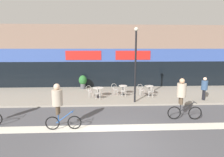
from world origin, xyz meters
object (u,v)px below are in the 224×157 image
object	(u,v)px
cafe_chair_0_near	(98,92)
cyclist_0	(182,96)
bistro_table_1	(123,88)
cyclist_1	(58,102)
bistro_table_2	(149,89)
cafe_chair_1_near	(124,90)
bistro_table_0	(98,90)
cafe_chair_0_side	(90,91)
cafe_chair_1_side	(115,88)
cafe_chair_2_side	(141,89)
planter_pot	(83,81)
lamp_post	(136,60)
cafe_chair_2_near	(151,91)
pedestrian_near_end	(204,87)

from	to	relation	value
cafe_chair_0_near	cyclist_0	size ratio (longest dim) A/B	0.41
bistro_table_1	cyclist_1	xyz separation A→B (m)	(-3.55, -5.70, 0.67)
bistro_table_2	cafe_chair_1_near	xyz separation A→B (m)	(-2.00, -0.33, -0.02)
bistro_table_0	cafe_chair_0_side	world-z (taller)	cafe_chair_0_side
bistro_table_0	cafe_chair_1_side	size ratio (longest dim) A/B	0.88
bistro_table_0	bistro_table_2	xyz separation A→B (m)	(3.94, 0.36, 0.02)
cafe_chair_0_near	cafe_chair_2_side	distance (m)	3.46
cafe_chair_1_near	cafe_chair_2_side	bearing A→B (deg)	-83.33
cafe_chair_2_side	planter_pot	bearing A→B (deg)	146.68
cafe_chair_1_near	cafe_chair_1_side	size ratio (longest dim) A/B	1.00
cafe_chair_0_side	lamp_post	world-z (taller)	lamp_post
bistro_table_2	cyclist_1	xyz separation A→B (m)	(-5.56, -5.41, 0.65)
bistro_table_2	cafe_chair_0_side	world-z (taller)	cafe_chair_0_side
bistro_table_2	cafe_chair_1_near	size ratio (longest dim) A/B	0.84
cafe_chair_0_side	lamp_post	xyz separation A→B (m)	(3.15, -1.32, 2.36)
cafe_chair_1_near	planter_pot	world-z (taller)	planter_pot
bistro_table_1	cyclist_0	size ratio (longest dim) A/B	0.33
bistro_table_0	cafe_chair_2_near	bearing A→B (deg)	-3.88
bistro_table_1	cafe_chair_0_side	world-z (taller)	cafe_chair_0_side
planter_pot	cafe_chair_2_near	bearing A→B (deg)	-30.41
cafe_chair_1_near	pedestrian_near_end	distance (m)	5.68
bistro_table_1	cafe_chair_0_side	bearing A→B (deg)	-165.46
bistro_table_2	cafe_chair_2_side	xyz separation A→B (m)	(-0.63, -0.01, -0.02)
bistro_table_1	cafe_chair_0_near	xyz separation A→B (m)	(-1.94, -1.28, -0.00)
bistro_table_2	cafe_chair_2_side	world-z (taller)	cafe_chair_2_side
cyclist_1	planter_pot	bearing A→B (deg)	87.10
cafe_chair_0_near	cafe_chair_2_side	size ratio (longest dim) A/B	1.00
cafe_chair_2_side	cafe_chair_1_side	bearing A→B (deg)	166.05
cafe_chair_1_side	lamp_post	xyz separation A→B (m)	(1.22, -1.99, 2.36)
cafe_chair_2_side	bistro_table_0	bearing A→B (deg)	-179.18
cafe_chair_1_near	cafe_chair_2_side	xyz separation A→B (m)	(1.37, 0.32, 0.00)
cafe_chair_0_near	cafe_chair_2_near	size ratio (longest dim) A/B	1.00
bistro_table_2	cyclist_1	distance (m)	7.79
cafe_chair_1_near	cafe_chair_1_side	world-z (taller)	same
cafe_chair_1_near	cyclist_0	distance (m)	4.92
cafe_chair_2_side	cyclist_0	xyz separation A→B (m)	(1.20, -4.47, 0.65)
cafe_chair_1_side	lamp_post	size ratio (longest dim) A/B	0.18
bistro_table_1	cyclist_0	distance (m)	5.46
cafe_chair_0_side	cafe_chair_1_near	size ratio (longest dim) A/B	1.00
cafe_chair_1_side	lamp_post	distance (m)	3.32
bistro_table_1	cyclist_1	size ratio (longest dim) A/B	0.34
cyclist_0	cyclist_1	size ratio (longest dim) A/B	1.02
cafe_chair_2_near	planter_pot	bearing A→B (deg)	65.88
bistro_table_1	bistro_table_2	xyz separation A→B (m)	(2.01, -0.29, 0.02)
bistro_table_2	cafe_chair_1_near	world-z (taller)	cafe_chair_1_near
bistro_table_2	cafe_chair_2_side	size ratio (longest dim) A/B	0.84
bistro_table_1	pedestrian_near_end	bearing A→B (deg)	-17.13
cafe_chair_1_near	cyclist_0	xyz separation A→B (m)	(2.58, -4.14, 0.65)
cafe_chair_2_near	pedestrian_near_end	distance (m)	3.68
cyclist_0	planter_pot	bearing A→B (deg)	134.80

